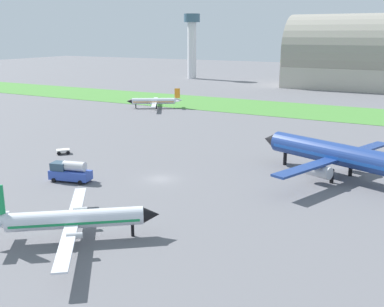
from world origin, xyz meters
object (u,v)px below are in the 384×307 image
(fuel_truck_near_gate, at_px, (70,172))
(control_tower, at_px, (192,40))
(airplane_taxiing_turboprop, at_px, (155,101))
(baggage_cart_midfield, at_px, (63,151))
(airplane_foreground_turboprop, at_px, (72,219))
(airplane_midfield_jet, at_px, (337,155))

(fuel_truck_near_gate, bearing_deg, control_tower, -81.01)
(airplane_taxiing_turboprop, distance_m, baggage_cart_midfield, 57.16)
(airplane_taxiing_turboprop, xyz_separation_m, control_tower, (-35.06, 89.34, 16.73))
(airplane_foreground_turboprop, relative_size, baggage_cart_midfield, 6.51)
(airplane_midfield_jet, xyz_separation_m, control_tower, (-98.98, 135.21, 15.07))
(airplane_midfield_jet, height_order, baggage_cart_midfield, airplane_midfield_jet)
(control_tower, bearing_deg, airplane_taxiing_turboprop, -68.57)
(airplane_midfield_jet, bearing_deg, control_tower, -33.46)
(airplane_midfield_jet, bearing_deg, fuel_truck_near_gate, 50.92)
(airplane_taxiing_turboprop, relative_size, baggage_cart_midfield, 6.13)
(control_tower, bearing_deg, fuel_truck_near_gate, -68.20)
(airplane_foreground_turboprop, distance_m, airplane_taxiing_turboprop, 93.54)
(airplane_midfield_jet, relative_size, control_tower, 0.92)
(airplane_midfield_jet, relative_size, baggage_cart_midfield, 9.96)
(airplane_taxiing_turboprop, bearing_deg, baggage_cart_midfield, 74.22)
(airplane_midfield_jet, distance_m, airplane_taxiing_turboprop, 78.70)
(airplane_foreground_turboprop, xyz_separation_m, fuel_truck_near_gate, (-15.10, 15.88, -0.92))
(baggage_cart_midfield, bearing_deg, airplane_midfield_jet, 143.45)
(baggage_cart_midfield, bearing_deg, airplane_taxiing_turboprop, -122.46)
(airplane_midfield_jet, distance_m, fuel_truck_near_gate, 42.26)
(airplane_foreground_turboprop, distance_m, baggage_cart_midfield, 39.68)
(airplane_foreground_turboprop, xyz_separation_m, airplane_taxiing_turboprop, (-42.70, 83.23, -0.29))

